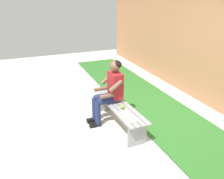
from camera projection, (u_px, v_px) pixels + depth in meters
ground_plane at (58, 111)px, 5.05m from camera, size 10.00×7.00×0.04m
grass_strip at (164, 115)px, 4.83m from camera, size 9.00×1.37×0.03m
brick_wall at (206, 35)px, 5.12m from camera, size 9.50×0.24×3.04m
bench_near at (119, 111)px, 4.34m from camera, size 1.62×0.44×0.44m
person_seated at (110, 90)px, 4.38m from camera, size 0.50×0.69×1.24m
apple at (122, 107)px, 4.17m from camera, size 0.08×0.08×0.08m
book_open at (128, 117)px, 3.90m from camera, size 0.42×0.17×0.02m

